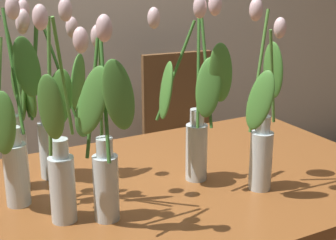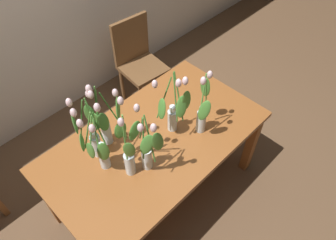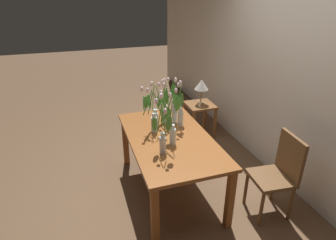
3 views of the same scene
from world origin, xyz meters
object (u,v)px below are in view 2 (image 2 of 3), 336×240
(tulip_vase_5, at_px, (202,113))
(dining_chair, at_px, (138,59))
(dining_table, at_px, (155,147))
(tulip_vase_1, at_px, (105,124))
(tulip_vase_6, at_px, (98,151))
(tulip_vase_2, at_px, (128,154))
(tulip_vase_3, at_px, (146,149))
(tulip_vase_4, at_px, (93,133))
(tulip_vase_0, at_px, (174,112))

(tulip_vase_5, height_order, dining_chair, tulip_vase_5)
(dining_table, xyz_separation_m, dining_chair, (0.69, 0.98, -0.12))
(tulip_vase_1, distance_m, tulip_vase_6, 0.21)
(dining_table, xyz_separation_m, tulip_vase_2, (-0.29, -0.07, 0.28))
(dining_table, xyz_separation_m, tulip_vase_1, (-0.25, 0.20, 0.29))
(tulip_vase_3, xyz_separation_m, tulip_vase_4, (-0.16, 0.32, 0.01))
(dining_table, bearing_deg, tulip_vase_0, -20.54)
(tulip_vase_0, height_order, tulip_vase_5, tulip_vase_0)
(dining_table, distance_m, dining_chair, 1.20)
(tulip_vase_2, relative_size, tulip_vase_5, 1.00)
(tulip_vase_1, distance_m, dining_chair, 1.29)
(tulip_vase_2, distance_m, dining_chair, 1.49)
(dining_table, distance_m, tulip_vase_2, 0.41)
(dining_table, height_order, tulip_vase_5, tulip_vase_5)
(tulip_vase_2, height_order, dining_chair, tulip_vase_2)
(tulip_vase_0, bearing_deg, dining_table, 159.46)
(tulip_vase_6, bearing_deg, tulip_vase_0, -11.92)
(dining_chair, bearing_deg, tulip_vase_5, -109.43)
(tulip_vase_4, bearing_deg, tulip_vase_2, -75.73)
(tulip_vase_3, height_order, tulip_vase_4, tulip_vase_4)
(tulip_vase_3, relative_size, tulip_vase_5, 0.97)
(tulip_vase_0, xyz_separation_m, dining_chair, (0.56, 1.03, -0.43))
(tulip_vase_1, bearing_deg, tulip_vase_3, -81.68)
(dining_table, xyz_separation_m, tulip_vase_4, (-0.36, 0.18, 0.31))
(tulip_vase_0, distance_m, dining_chair, 1.25)
(tulip_vase_1, relative_size, tulip_vase_2, 0.97)
(dining_table, xyz_separation_m, tulip_vase_0, (0.13, -0.05, 0.31))
(tulip_vase_4, bearing_deg, dining_chair, 37.25)
(tulip_vase_4, relative_size, tulip_vase_6, 1.04)
(tulip_vase_0, xyz_separation_m, tulip_vase_1, (-0.38, 0.25, -0.01))
(dining_table, relative_size, tulip_vase_5, 2.80)
(tulip_vase_5, distance_m, tulip_vase_6, 0.74)
(tulip_vase_5, bearing_deg, tulip_vase_6, 161.15)
(tulip_vase_0, distance_m, tulip_vase_3, 0.34)
(tulip_vase_0, xyz_separation_m, tulip_vase_3, (-0.33, -0.09, -0.00))
(tulip_vase_0, xyz_separation_m, tulip_vase_5, (0.15, -0.12, -0.03))
(tulip_vase_4, relative_size, dining_chair, 0.62)
(dining_chair, bearing_deg, dining_table, -125.33)
(tulip_vase_0, distance_m, tulip_vase_5, 0.20)
(tulip_vase_2, bearing_deg, dining_chair, 46.86)
(tulip_vase_0, distance_m, tulip_vase_2, 0.43)
(tulip_vase_2, relative_size, tulip_vase_6, 1.03)
(dining_table, distance_m, tulip_vase_5, 0.43)
(tulip_vase_2, xyz_separation_m, tulip_vase_4, (-0.06, 0.25, 0.04))
(tulip_vase_1, relative_size, dining_chair, 0.60)
(tulip_vase_1, xyz_separation_m, tulip_vase_5, (0.54, -0.38, -0.02))
(dining_table, bearing_deg, dining_chair, 54.67)
(tulip_vase_0, relative_size, tulip_vase_5, 1.02)
(tulip_vase_6, bearing_deg, dining_table, -8.98)
(tulip_vase_1, height_order, tulip_vase_5, tulip_vase_5)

